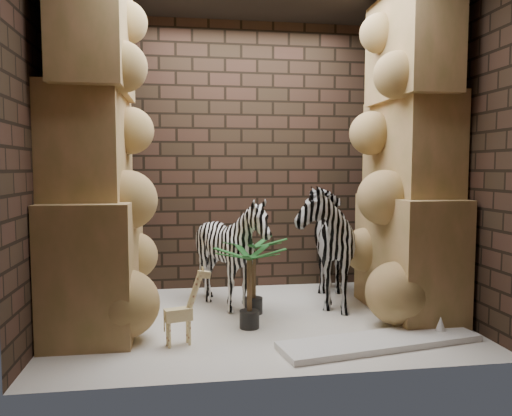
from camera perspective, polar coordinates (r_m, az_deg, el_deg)
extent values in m
plane|color=silver|center=(4.55, 0.25, -12.79)|extent=(3.50, 3.50, 0.00)
plane|color=black|center=(5.58, -1.71, 6.04)|extent=(3.50, 0.00, 3.50)
plane|color=black|center=(3.12, 3.77, 7.12)|extent=(3.50, 0.00, 3.50)
plane|color=black|center=(4.43, -22.86, 6.04)|extent=(0.00, 3.00, 3.00)
plane|color=black|center=(4.92, 20.93, 5.92)|extent=(0.00, 3.00, 3.00)
imported|color=white|center=(5.01, 7.65, -2.80)|extent=(0.83, 1.30, 1.44)
imported|color=white|center=(4.73, -2.86, -5.91)|extent=(1.17, 1.31, 1.00)
cube|color=white|center=(4.05, 14.23, -14.81)|extent=(1.65, 0.67, 0.05)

